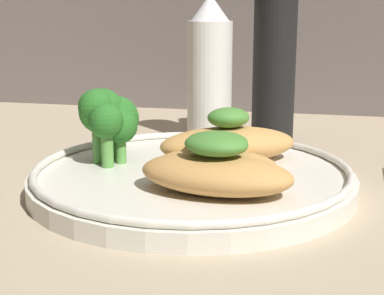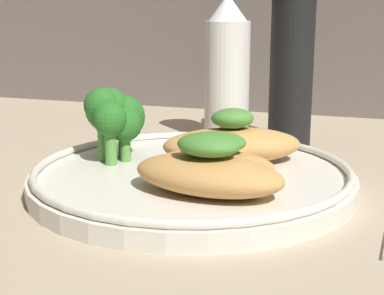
{
  "view_description": "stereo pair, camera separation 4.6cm",
  "coord_description": "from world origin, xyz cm",
  "px_view_note": "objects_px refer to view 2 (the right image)",
  "views": [
    {
      "loc": [
        9.58,
        -43.56,
        14.34
      ],
      "look_at": [
        0.0,
        0.0,
        3.4
      ],
      "focal_mm": 55.0,
      "sensor_mm": 36.0,
      "label": 1
    },
    {
      "loc": [
        14.01,
        -42.34,
        14.34
      ],
      "look_at": [
        0.0,
        0.0,
        3.4
      ],
      "focal_mm": 55.0,
      "sensor_mm": 36.0,
      "label": 2
    }
  ],
  "objects_px": {
    "plate": "(192,177)",
    "pepper_grinder": "(292,61)",
    "sauce_bottle": "(227,72)",
    "broccoli_bunch": "(114,116)"
  },
  "relations": [
    {
      "from": "plate",
      "to": "pepper_grinder",
      "type": "distance_m",
      "value": 0.2
    },
    {
      "from": "sauce_bottle",
      "to": "pepper_grinder",
      "type": "xyz_separation_m",
      "value": [
        0.07,
        0.0,
        0.01
      ]
    },
    {
      "from": "pepper_grinder",
      "to": "sauce_bottle",
      "type": "bearing_deg",
      "value": 180.0
    },
    {
      "from": "broccoli_bunch",
      "to": "sauce_bottle",
      "type": "xyz_separation_m",
      "value": [
        0.05,
        0.16,
        0.02
      ]
    },
    {
      "from": "plate",
      "to": "pepper_grinder",
      "type": "relative_size",
      "value": 1.36
    },
    {
      "from": "sauce_bottle",
      "to": "pepper_grinder",
      "type": "distance_m",
      "value": 0.07
    },
    {
      "from": "plate",
      "to": "broccoli_bunch",
      "type": "height_order",
      "value": "broccoli_bunch"
    },
    {
      "from": "broccoli_bunch",
      "to": "sauce_bottle",
      "type": "relative_size",
      "value": 0.4
    },
    {
      "from": "plate",
      "to": "broccoli_bunch",
      "type": "relative_size",
      "value": 4.13
    },
    {
      "from": "broccoli_bunch",
      "to": "pepper_grinder",
      "type": "distance_m",
      "value": 0.21
    }
  ]
}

